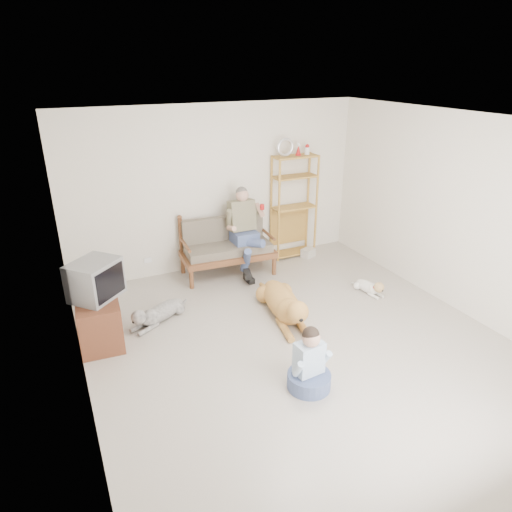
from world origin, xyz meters
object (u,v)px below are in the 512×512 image
loveseat (226,245)px  golden_retriever (285,304)px  tv_stand (99,319)px  etagere (294,206)px

loveseat → golden_retriever: size_ratio=0.93×
tv_stand → loveseat: bearing=32.7°
etagere → loveseat: bearing=-172.3°
golden_retriever → etagere: bearing=67.6°
golden_retriever → tv_stand: bearing=177.7°
loveseat → etagere: 1.45m
loveseat → tv_stand: size_ratio=1.65×
loveseat → tv_stand: loveseat is taller
etagere → golden_retriever: etagere is taller
loveseat → etagere: (1.37, 0.19, 0.45)m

